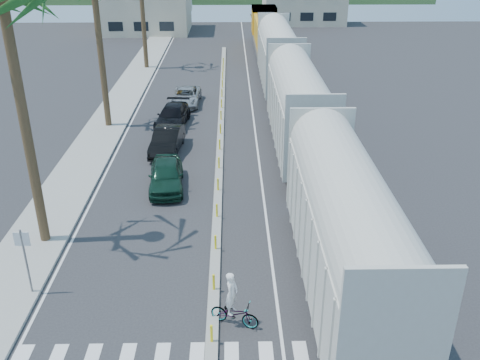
{
  "coord_description": "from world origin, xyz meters",
  "views": [
    {
      "loc": [
        0.73,
        -15.62,
        13.39
      ],
      "look_at": [
        1.17,
        8.37,
        2.0
      ],
      "focal_mm": 40.0,
      "sensor_mm": 36.0,
      "label": 1
    }
  ],
  "objects_px": {
    "car_lead": "(166,175)",
    "cyclist": "(234,309)",
    "street_sign": "(24,253)",
    "car_second": "(167,140)"
  },
  "relations": [
    {
      "from": "car_lead",
      "to": "cyclist",
      "type": "distance_m",
      "value": 12.17
    },
    {
      "from": "street_sign",
      "to": "cyclist",
      "type": "bearing_deg",
      "value": -13.44
    },
    {
      "from": "car_second",
      "to": "cyclist",
      "type": "distance_m",
      "value": 17.54
    },
    {
      "from": "street_sign",
      "to": "car_lead",
      "type": "relative_size",
      "value": 0.62
    },
    {
      "from": "car_second",
      "to": "cyclist",
      "type": "bearing_deg",
      "value": -71.05
    },
    {
      "from": "car_lead",
      "to": "car_second",
      "type": "height_order",
      "value": "car_lead"
    },
    {
      "from": "street_sign",
      "to": "car_second",
      "type": "distance_m",
      "value": 15.62
    },
    {
      "from": "car_lead",
      "to": "car_second",
      "type": "bearing_deg",
      "value": 90.64
    },
    {
      "from": "car_lead",
      "to": "cyclist",
      "type": "bearing_deg",
      "value": -76.93
    },
    {
      "from": "street_sign",
      "to": "car_lead",
      "type": "xyz_separation_m",
      "value": [
        4.38,
        9.66,
        -1.18
      ]
    }
  ]
}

